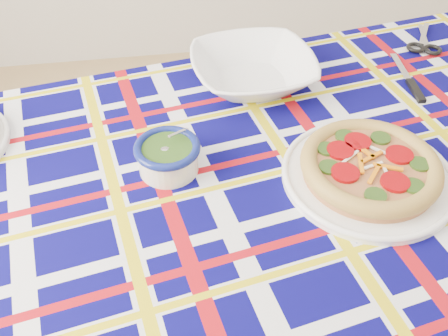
{
  "coord_description": "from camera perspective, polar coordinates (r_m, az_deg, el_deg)",
  "views": [
    {
      "loc": [
        -0.35,
        -0.73,
        1.55
      ],
      "look_at": [
        -0.23,
        0.02,
        0.86
      ],
      "focal_mm": 40.0,
      "sensor_mm": 36.0,
      "label": 1
    }
  ],
  "objects": [
    {
      "name": "dining_table",
      "position": [
        1.06,
        4.42,
        -6.61
      ],
      "size": [
        1.94,
        1.41,
        0.83
      ],
      "rotation": [
        0.0,
        0.0,
        0.18
      ],
      "color": "brown",
      "rests_on": "floor"
    },
    {
      "name": "tablecloth",
      "position": [
        1.04,
        4.5,
        -5.62
      ],
      "size": [
        1.98,
        1.45,
        0.12
      ],
      "primitive_type": null,
      "rotation": [
        0.0,
        0.0,
        0.18
      ],
      "color": "#06044D",
      "rests_on": "dining_table"
    },
    {
      "name": "main_focaccia_plate",
      "position": [
        1.05,
        16.37,
        0.18
      ],
      "size": [
        0.39,
        0.39,
        0.07
      ],
      "primitive_type": null,
      "rotation": [
        0.0,
        0.0,
        0.09
      ],
      "color": "#AD6B3D",
      "rests_on": "tablecloth"
    },
    {
      "name": "pesto_bowl",
      "position": [
        1.03,
        -6.45,
        1.55
      ],
      "size": [
        0.16,
        0.16,
        0.08
      ],
      "primitive_type": null,
      "rotation": [
        0.0,
        0.0,
        0.22
      ],
      "color": "#1E3C10",
      "rests_on": "tablecloth"
    },
    {
      "name": "serving_bowl",
      "position": [
        1.29,
        3.32,
        11.11
      ],
      "size": [
        0.33,
        0.33,
        0.08
      ],
      "primitive_type": "imported",
      "rotation": [
        0.0,
        0.0,
        0.07
      ],
      "color": "white",
      "rests_on": "tablecloth"
    },
    {
      "name": "table_knife",
      "position": [
        1.44,
        19.66,
        10.72
      ],
      "size": [
        0.04,
        0.25,
        0.01
      ],
      "primitive_type": null,
      "rotation": [
        0.0,
        0.0,
        1.48
      ],
      "color": "silver",
      "rests_on": "tablecloth"
    },
    {
      "name": "kitchen_scissors",
      "position": [
        1.63,
        21.85,
        13.97
      ],
      "size": [
        0.18,
        0.24,
        0.02
      ],
      "primitive_type": null,
      "rotation": [
        0.0,
        0.0,
        1.14
      ],
      "color": "silver",
      "rests_on": "tablecloth"
    }
  ]
}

